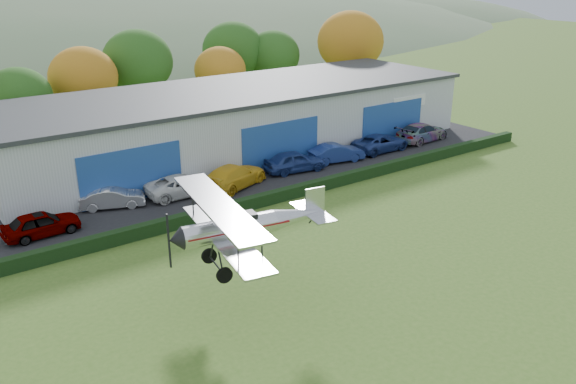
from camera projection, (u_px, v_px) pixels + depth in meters
ground at (471, 314)px, 26.32m from camera, size 300.00×300.00×0.00m
apron at (267, 175)px, 43.86m from camera, size 48.00×9.00×0.05m
hedge at (306, 189)px, 40.09m from camera, size 46.00×0.60×0.80m
hangar at (240, 119)px, 49.30m from camera, size 40.60×12.60×5.30m
tree_belt at (132, 69)px, 55.57m from camera, size 75.70×13.22×10.12m
car_0 at (41, 224)px, 33.67m from camera, size 4.38×1.92×1.47m
car_1 at (112, 198)px, 37.66m from camera, size 4.33×2.78×1.35m
car_2 at (183, 185)px, 39.73m from camera, size 5.18×2.53×1.42m
car_3 at (234, 176)px, 41.11m from camera, size 6.10×4.22×1.64m
car_4 at (295, 161)px, 44.33m from camera, size 4.97×2.62×1.61m
car_5 at (336, 153)px, 46.54m from camera, size 4.72×2.43×1.48m
car_6 at (381, 143)px, 49.36m from camera, size 5.20×2.41×1.44m
car_7 at (422, 132)px, 52.17m from camera, size 5.78×2.77×1.62m
biplane at (243, 224)px, 25.85m from camera, size 7.55×8.64×3.21m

